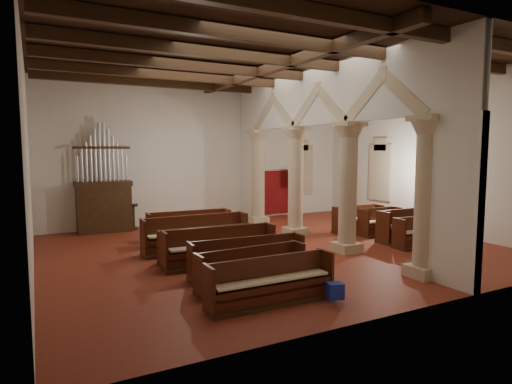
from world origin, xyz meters
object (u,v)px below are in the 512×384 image
object	(u,v)px
processional_banner	(292,199)
lectern	(132,219)
nave_pew_0	(271,289)
aisle_pew_0	(418,237)
pipe_organ	(104,197)

from	to	relation	value
processional_banner	lectern	bearing A→B (deg)	168.23
nave_pew_0	aisle_pew_0	distance (m)	7.24
nave_pew_0	lectern	bearing A→B (deg)	95.20
lectern	aisle_pew_0	world-z (taller)	lectern
pipe_organ	lectern	bearing A→B (deg)	-0.52
processional_banner	aisle_pew_0	size ratio (longest dim) A/B	1.38
lectern	processional_banner	xyz separation A→B (m)	(7.60, 0.00, 0.36)
aisle_pew_0	lectern	bearing A→B (deg)	138.91
pipe_organ	nave_pew_0	world-z (taller)	pipe_organ
pipe_organ	processional_banner	size ratio (longest dim) A/B	1.79
pipe_organ	processional_banner	world-z (taller)	pipe_organ
pipe_organ	nave_pew_0	size ratio (longest dim) A/B	1.54
pipe_organ	nave_pew_0	bearing A→B (deg)	-78.85
nave_pew_0	aisle_pew_0	world-z (taller)	aisle_pew_0
pipe_organ	lectern	world-z (taller)	pipe_organ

